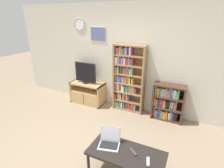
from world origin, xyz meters
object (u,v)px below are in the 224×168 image
at_px(remote_near_laptop, 133,152).
at_px(tv_stand, 87,93).
at_px(bookshelf_short, 167,102).
at_px(television, 85,73).
at_px(bookshelf_tall, 127,80).
at_px(remote_far_from_laptop, 148,162).
at_px(laptop, 110,141).
at_px(coffee_table, 126,155).

bearing_deg(remote_near_laptop, tv_stand, 86.98).
bearing_deg(bookshelf_short, tv_stand, -176.99).
height_order(television, bookshelf_tall, bookshelf_tall).
distance_m(bookshelf_tall, remote_near_laptop, 2.09).
xyz_separation_m(remote_near_laptop, remote_far_from_laptop, (0.25, -0.08, 0.00)).
distance_m(bookshelf_tall, laptop, 1.95).
distance_m(television, bookshelf_tall, 1.15).
relative_size(tv_stand, remote_near_laptop, 6.10).
distance_m(tv_stand, laptop, 2.33).
bearing_deg(bookshelf_short, television, -177.27).
relative_size(bookshelf_tall, bookshelf_short, 1.94).
height_order(coffee_table, remote_near_laptop, remote_near_laptop).
bearing_deg(television, remote_far_from_laptop, -39.48).
bearing_deg(bookshelf_tall, tv_stand, -172.97).
bearing_deg(remote_near_laptop, bookshelf_tall, 62.70).
bearing_deg(remote_near_laptop, coffee_table, 154.23).
height_order(tv_stand, coffee_table, tv_stand).
bearing_deg(laptop, tv_stand, 117.19).
distance_m(laptop, remote_far_from_laptop, 0.65).
xyz_separation_m(tv_stand, remote_far_from_laptop, (2.19, -1.82, 0.13)).
xyz_separation_m(coffee_table, laptop, (-0.30, 0.05, 0.11)).
distance_m(bookshelf_tall, bookshelf_short, 1.09).
height_order(laptop, remote_far_from_laptop, laptop).
distance_m(television, remote_near_laptop, 2.67).
height_order(tv_stand, bookshelf_short, bookshelf_short).
distance_m(television, coffee_table, 2.65).
relative_size(tv_stand, television, 1.52).
bearing_deg(tv_stand, remote_near_laptop, -41.81).
xyz_separation_m(bookshelf_short, remote_far_from_laptop, (0.06, -1.93, 0.01)).
xyz_separation_m(television, bookshelf_tall, (1.15, 0.13, -0.05)).
bearing_deg(bookshelf_short, coffee_table, -98.18).
height_order(bookshelf_tall, remote_near_laptop, bookshelf_tall).
relative_size(tv_stand, coffee_table, 0.82).
relative_size(remote_near_laptop, remote_far_from_laptop, 0.92).
distance_m(tv_stand, remote_far_from_laptop, 2.85).
distance_m(bookshelf_short, laptop, 1.93).
bearing_deg(television, bookshelf_tall, 6.40).
xyz_separation_m(television, remote_far_from_laptop, (2.22, -1.83, -0.44)).
height_order(television, laptop, television).
bearing_deg(tv_stand, coffee_table, -43.87).
distance_m(television, laptop, 2.38).
xyz_separation_m(coffee_table, remote_far_from_laptop, (0.34, -0.04, 0.05)).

